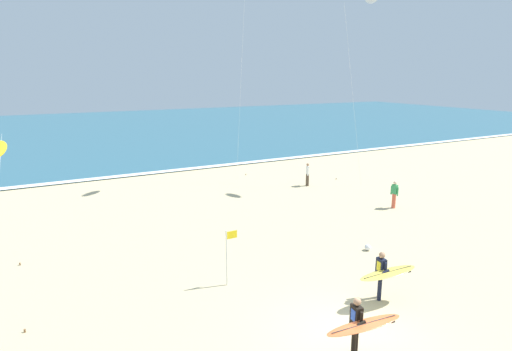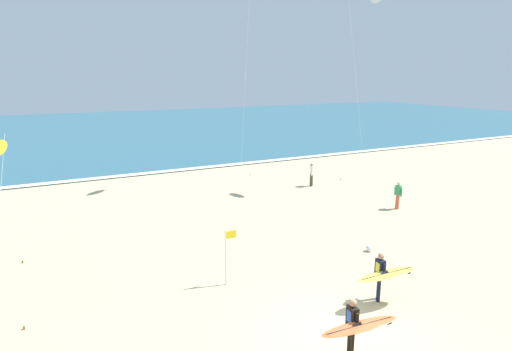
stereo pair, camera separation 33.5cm
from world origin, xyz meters
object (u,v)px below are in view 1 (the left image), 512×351
Objects in this scene: surfer_lead at (360,324)px; bystander_green_top at (394,194)px; surfer_trailing at (384,273)px; lifeguard_flag at (228,252)px; bystander_white_top at (308,174)px; beach_ball at (368,247)px.

bystander_green_top is (10.82, 9.29, -0.23)m from surfer_lead.
surfer_trailing is 10.95m from bystander_green_top.
surfer_lead is at bearing -139.36° from bystander_green_top.
bystander_green_top is at bearing 42.46° from surfer_trailing.
surfer_lead is 1.03× the size of surfer_trailing.
lifeguard_flag is at bearing 139.25° from surfer_trailing.
bystander_white_top is 6.63m from bystander_green_top.
beach_ball is at bearing -111.31° from bystander_white_top.
surfer_lead is at bearing -76.06° from lifeguard_flag.
lifeguard_flag is at bearing -135.96° from bystander_white_top.
surfer_lead is 8.04× the size of beach_ball.
surfer_lead is at bearing -134.53° from beach_ball.
bystander_white_top is at bearing 44.04° from lifeguard_flag.
surfer_lead is 1.42× the size of bystander_white_top.
surfer_trailing is 7.79× the size of beach_ball.
lifeguard_flag is at bearing 179.62° from beach_ball.
bystander_white_top is at bearing 102.97° from bystander_green_top.
surfer_lead is 3.33m from surfer_trailing.
bystander_green_top is (1.49, -6.46, 0.00)m from bystander_white_top.
beach_ball is (2.54, 3.48, -0.91)m from surfer_trailing.
surfer_trailing is (2.74, 1.90, 0.00)m from surfer_lead.
surfer_lead reaches higher than bystander_green_top.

